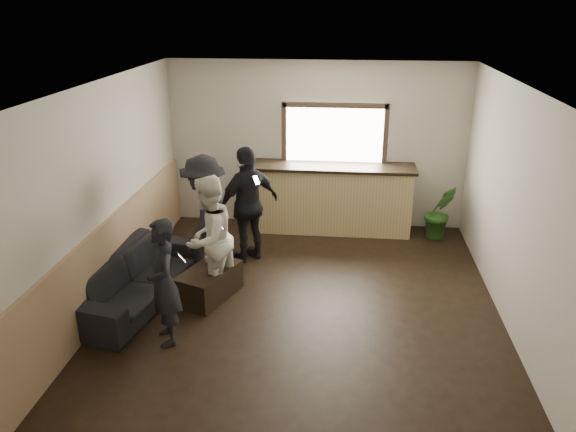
# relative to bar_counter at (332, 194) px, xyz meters

# --- Properties ---
(ground) EXTENTS (5.00, 6.00, 0.01)m
(ground) POSITION_rel_bar_counter_xyz_m (-0.30, -2.70, -0.64)
(ground) COLOR black
(room_shell) EXTENTS (5.01, 6.01, 2.80)m
(room_shell) POSITION_rel_bar_counter_xyz_m (-1.04, -2.70, 0.83)
(room_shell) COLOR silver
(room_shell) RESTS_ON ground
(bar_counter) EXTENTS (2.70, 0.68, 2.13)m
(bar_counter) POSITION_rel_bar_counter_xyz_m (0.00, 0.00, 0.00)
(bar_counter) COLOR tan
(bar_counter) RESTS_ON ground
(sofa) EXTENTS (1.29, 2.37, 0.66)m
(sofa) POSITION_rel_bar_counter_xyz_m (-2.45, -2.70, -0.31)
(sofa) COLOR black
(sofa) RESTS_ON ground
(coffee_table) EXTENTS (0.80, 1.03, 0.40)m
(coffee_table) POSITION_rel_bar_counter_xyz_m (-1.53, -2.52, -0.44)
(coffee_table) COLOR black
(coffee_table) RESTS_ON ground
(cup_a) EXTENTS (0.16, 0.16, 0.09)m
(cup_a) POSITION_rel_bar_counter_xyz_m (-1.57, -2.30, -0.19)
(cup_a) COLOR silver
(cup_a) RESTS_ON coffee_table
(cup_b) EXTENTS (0.15, 0.15, 0.10)m
(cup_b) POSITION_rel_bar_counter_xyz_m (-1.41, -2.67, -0.19)
(cup_b) COLOR silver
(cup_b) RESTS_ON coffee_table
(potted_plant) EXTENTS (0.58, 0.51, 0.91)m
(potted_plant) POSITION_rel_bar_counter_xyz_m (1.77, -0.17, -0.19)
(potted_plant) COLOR #2D6623
(potted_plant) RESTS_ON ground
(person_a) EXTENTS (0.56, 0.65, 1.50)m
(person_a) POSITION_rel_bar_counter_xyz_m (-1.78, -3.56, 0.11)
(person_a) COLOR black
(person_a) RESTS_ON ground
(person_b) EXTENTS (0.88, 0.98, 1.67)m
(person_b) POSITION_rel_bar_counter_xyz_m (-1.51, -2.50, 0.19)
(person_b) COLOR white
(person_b) RESTS_ON ground
(person_c) EXTENTS (0.71, 1.16, 1.74)m
(person_c) POSITION_rel_bar_counter_xyz_m (-1.74, -1.79, 0.23)
(person_c) COLOR black
(person_c) RESTS_ON ground
(person_d) EXTENTS (1.04, 1.02, 1.75)m
(person_d) POSITION_rel_bar_counter_xyz_m (-1.20, -1.29, 0.24)
(person_d) COLOR black
(person_d) RESTS_ON ground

